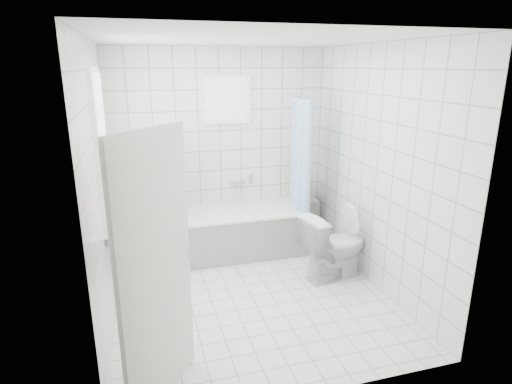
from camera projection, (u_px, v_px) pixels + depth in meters
name	position (u px, v px, depth m)	size (l,w,h in m)	color
ground	(251.00, 296.00, 4.58)	(3.00, 3.00, 0.00)	white
ceiling	(250.00, 39.00, 3.83)	(3.00, 3.00, 0.00)	white
wall_back	(221.00, 151.00, 5.59)	(2.80, 0.02, 2.60)	white
wall_front	(311.00, 234.00, 2.82)	(2.80, 0.02, 2.60)	white
wall_left	(101.00, 190.00, 3.84)	(0.02, 3.00, 2.60)	white
wall_right	(377.00, 169.00, 4.58)	(0.02, 3.00, 2.60)	white
window_left	(104.00, 150.00, 4.04)	(0.01, 0.90, 1.40)	white
window_back	(228.00, 100.00, 5.39)	(0.50, 0.01, 0.50)	white
window_sill	(117.00, 223.00, 4.26)	(0.18, 1.02, 0.08)	white
door	(156.00, 272.00, 2.95)	(0.04, 0.80, 2.00)	silver
bathtub	(236.00, 232.00, 5.56)	(1.75, 0.77, 0.58)	white
partition_wall	(161.00, 206.00, 5.13)	(0.15, 0.85, 1.50)	white
tiled_ledge	(303.00, 219.00, 6.07)	(0.40, 0.24, 0.55)	white
toilet	(334.00, 246.00, 4.88)	(0.44, 0.76, 0.78)	white
curtain_rod	(299.00, 97.00, 5.26)	(0.02, 0.02, 0.80)	silver
shower_curtain	(301.00, 170.00, 5.40)	(0.14, 0.48, 1.78)	#4AA6DA
tub_faucet	(237.00, 183.00, 5.73)	(0.18, 0.06, 0.06)	silver
sill_bottles	(116.00, 208.00, 4.18)	(0.21, 0.79, 0.33)	white
ledge_bottles	(305.00, 193.00, 5.93)	(0.18, 0.16, 0.26)	#D44518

